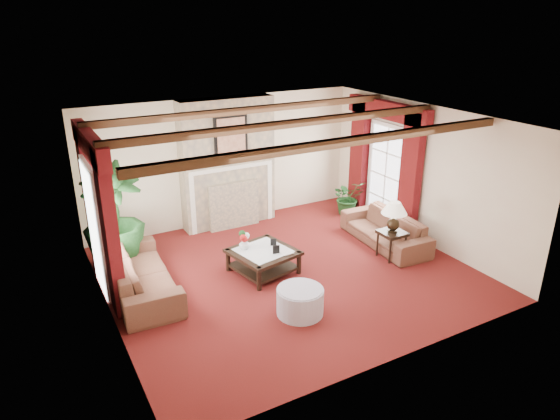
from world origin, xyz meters
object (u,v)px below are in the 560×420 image
potted_palm (116,239)px  side_table (391,244)px  sofa_left (140,267)px  ottoman (300,301)px  sofa_right (385,225)px  coffee_table (263,261)px

potted_palm → side_table: size_ratio=3.66×
sofa_left → ottoman: sofa_left is taller
sofa_right → ottoman: 3.06m
coffee_table → side_table: 2.43m
coffee_table → ottoman: 1.44m
sofa_left → coffee_table: (2.04, -0.38, -0.24)m
sofa_left → potted_palm: potted_palm is taller
side_table → ottoman: 2.58m
coffee_table → side_table: bearing=-26.9°
potted_palm → ottoman: 3.60m
ottoman → side_table: bearing=18.0°
coffee_table → ottoman: bearing=-106.1°
side_table → sofa_right: bearing=61.1°
sofa_left → sofa_right: 4.70m
coffee_table → ottoman: size_ratio=1.42×
side_table → ottoman: bearing=-162.0°
sofa_left → ottoman: bearing=-130.2°
sofa_left → ottoman: (1.93, -1.82, -0.24)m
sofa_left → sofa_right: sofa_left is taller
sofa_right → coffee_table: bearing=-88.6°
sofa_left → coffee_table: sofa_left is taller
sofa_left → potted_palm: (-0.14, 1.11, 0.08)m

